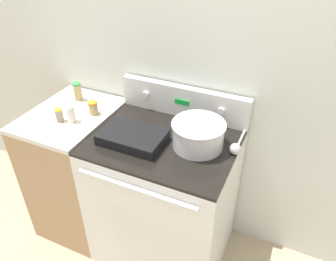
# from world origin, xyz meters

# --- Properties ---
(kitchen_wall) EXTENTS (8.00, 0.05, 2.50)m
(kitchen_wall) POSITION_xyz_m (0.00, 0.67, 1.25)
(kitchen_wall) COLOR silver
(kitchen_wall) RESTS_ON ground_plane
(stove_range) EXTENTS (0.82, 0.67, 0.92)m
(stove_range) POSITION_xyz_m (0.00, 0.32, 0.46)
(stove_range) COLOR silver
(stove_range) RESTS_ON ground_plane
(control_panel) EXTENTS (0.82, 0.07, 0.20)m
(control_panel) POSITION_xyz_m (0.00, 0.61, 1.02)
(control_panel) COLOR silver
(control_panel) RESTS_ON stove_range
(side_counter) EXTENTS (0.49, 0.64, 0.94)m
(side_counter) POSITION_xyz_m (-0.66, 0.32, 0.47)
(side_counter) COLOR tan
(side_counter) RESTS_ON ground_plane
(mixing_bowl) EXTENTS (0.29, 0.29, 0.15)m
(mixing_bowl) POSITION_xyz_m (0.19, 0.35, 1.01)
(mixing_bowl) COLOR silver
(mixing_bowl) RESTS_ON stove_range
(casserole_dish) EXTENTS (0.35, 0.23, 0.06)m
(casserole_dish) POSITION_xyz_m (-0.15, 0.24, 0.96)
(casserole_dish) COLOR black
(casserole_dish) RESTS_ON stove_range
(ladle) EXTENTS (0.06, 0.32, 0.06)m
(ladle) POSITION_xyz_m (0.39, 0.39, 0.95)
(ladle) COLOR #B7B7B7
(ladle) RESTS_ON stove_range
(spice_jar_orange_cap) EXTENTS (0.06, 0.06, 0.08)m
(spice_jar_orange_cap) POSITION_xyz_m (-0.51, 0.38, 0.98)
(spice_jar_orange_cap) COLOR tan
(spice_jar_orange_cap) RESTS_ON side_counter
(spice_jar_white_cap) EXTENTS (0.05, 0.05, 0.11)m
(spice_jar_white_cap) POSITION_xyz_m (-0.57, 0.25, 0.99)
(spice_jar_white_cap) COLOR beige
(spice_jar_white_cap) RESTS_ON side_counter
(spice_jar_yellow_cap) EXTENTS (0.05, 0.05, 0.09)m
(spice_jar_yellow_cap) POSITION_xyz_m (-0.64, 0.22, 0.98)
(spice_jar_yellow_cap) COLOR gray
(spice_jar_yellow_cap) RESTS_ON side_counter
(spice_jar_green_cap) EXTENTS (0.06, 0.06, 0.12)m
(spice_jar_green_cap) POSITION_xyz_m (-0.71, 0.49, 1.00)
(spice_jar_green_cap) COLOR tan
(spice_jar_green_cap) RESTS_ON side_counter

